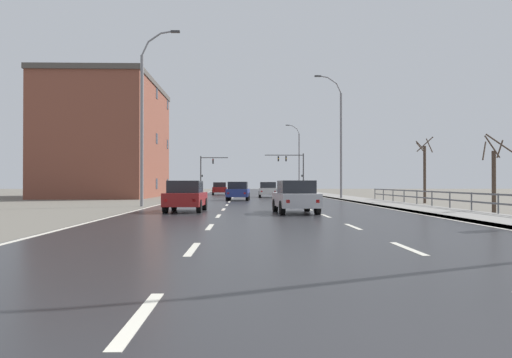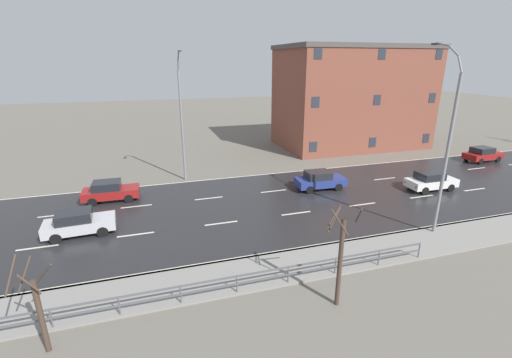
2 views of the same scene
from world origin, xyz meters
name	(u,v)px [view 1 (image 1 of 2)]	position (x,y,z in m)	size (l,w,h in m)	color
ground_plane	(256,198)	(0.00, 48.00, -0.06)	(160.00, 160.00, 0.12)	#666056
road_asphalt_strip	(253,195)	(0.00, 60.00, 0.01)	(14.00, 120.00, 0.03)	#232326
sidewalk_right	(319,194)	(8.43, 60.00, 0.06)	(3.00, 120.00, 0.12)	gray
guardrail	(460,198)	(9.85, 21.82, 0.71)	(0.07, 33.03, 1.00)	#515459
street_lamp_midground	(339,138)	(7.45, 41.42, 5.52)	(2.51, 0.24, 11.28)	slate
street_lamp_distant	(298,159)	(7.47, 75.48, 5.32)	(2.26, 0.24, 10.82)	slate
street_lamp_left_bank	(144,120)	(-7.45, 27.80, 5.42)	(2.46, 0.24, 11.06)	slate
traffic_signal_right	(293,165)	(6.38, 72.38, 4.19)	(5.99, 0.36, 6.01)	#38383A
traffic_signal_left	(206,169)	(-7.14, 73.71, 3.70)	(4.31, 0.36, 5.68)	#38383A
car_near_left	(295,197)	(1.24, 20.32, 0.80)	(2.03, 4.20, 1.57)	#B7B7BC
car_mid_centre	(186,196)	(-4.15, 21.74, 0.80)	(1.91, 4.14, 1.57)	maroon
car_far_right	(220,188)	(-4.27, 58.84, 0.80)	(2.00, 4.18, 1.57)	maroon
car_near_right	(238,191)	(-1.71, 38.27, 0.80)	(2.01, 4.19, 1.57)	navy
car_far_left	(268,190)	(1.21, 46.98, 0.80)	(1.91, 4.14, 1.57)	silver
brick_building	(108,140)	(-15.55, 49.38, 6.04)	(10.37, 17.71, 12.05)	brown
bare_tree_near	(494,176)	(10.98, 20.60, 1.80)	(1.27, 1.36, 3.82)	#423328
bare_tree_mid	(425,171)	(11.84, 32.20, 2.34)	(1.38, 1.46, 4.87)	#423328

